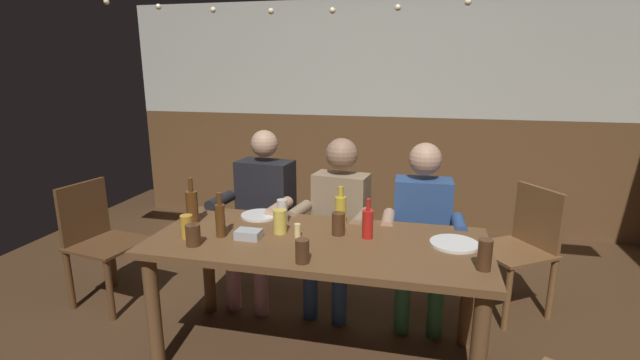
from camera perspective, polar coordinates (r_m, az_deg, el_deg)
back_wall_upper at (r=4.78m, az=6.85°, el=14.93°), size 5.26×0.12×1.15m
back_wall_wainscot at (r=4.91m, az=6.45°, el=1.20°), size 5.26×0.12×1.18m
dining_table at (r=2.59m, az=-0.32°, el=-9.63°), size 1.88×0.82×0.74m
person_0 at (r=3.31m, az=-7.31°, el=-3.54°), size 0.56×0.56×1.24m
person_1 at (r=3.16m, az=2.24°, el=-4.50°), size 0.55×0.55×1.20m
person_2 at (r=3.11m, az=12.72°, el=-5.31°), size 0.53×0.52×1.19m
chair_empty_near_left at (r=3.64m, az=-26.08°, el=-6.71°), size 0.51×0.51×0.88m
chair_empty_far_end at (r=3.45m, az=24.06°, el=-7.58°), size 0.61×0.61×0.88m
table_candle at (r=2.57m, az=-2.86°, el=-6.38°), size 0.04×0.04×0.08m
condiment_caddy at (r=2.59m, az=-8.99°, el=-6.78°), size 0.14×0.10×0.05m
plate_0 at (r=2.95m, az=-7.59°, el=-4.43°), size 0.24×0.24×0.01m
plate_1 at (r=2.58m, az=16.55°, el=-7.69°), size 0.26×0.26×0.01m
bottle_0 at (r=2.78m, az=2.61°, el=-3.62°), size 0.07×0.07×0.23m
bottle_1 at (r=2.56m, az=6.03°, el=-5.43°), size 0.06×0.06×0.23m
bottle_2 at (r=2.62m, az=-12.45°, el=-4.80°), size 0.06×0.06×0.26m
bottle_3 at (r=2.90m, az=-15.82°, el=-3.14°), size 0.07×0.07×0.28m
pint_glass_0 at (r=2.80m, az=-4.78°, el=-3.96°), size 0.06×0.06×0.15m
pint_glass_1 at (r=2.63m, az=-5.07°, el=-5.23°), size 0.08×0.08×0.14m
pint_glass_2 at (r=2.61m, az=2.32°, el=-5.54°), size 0.08×0.08×0.13m
pint_glass_3 at (r=2.67m, az=-16.42°, el=-5.64°), size 0.07×0.07×0.13m
pint_glass_4 at (r=2.25m, az=-2.18°, el=-8.95°), size 0.07×0.07×0.12m
pint_glass_5 at (r=2.30m, az=20.04°, el=-8.85°), size 0.07×0.07×0.15m
pint_glass_6 at (r=2.55m, az=-15.70°, el=-6.69°), size 0.08×0.08×0.12m
string_lights at (r=2.76m, az=1.59°, el=21.73°), size 3.72×0.04×0.18m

